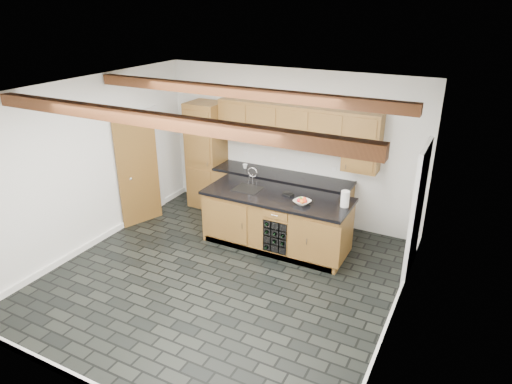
% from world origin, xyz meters
% --- Properties ---
extents(ground, '(5.00, 5.00, 0.00)m').
position_xyz_m(ground, '(0.00, 0.00, 0.00)').
color(ground, black).
rests_on(ground, ground).
extents(room_shell, '(5.01, 5.00, 5.00)m').
position_xyz_m(room_shell, '(-0.09, 0.53, 1.53)').
color(room_shell, white).
rests_on(room_shell, ground).
extents(back_cabinetry, '(3.65, 0.62, 2.20)m').
position_xyz_m(back_cabinetry, '(-0.38, 2.24, 0.98)').
color(back_cabinetry, olive).
rests_on(back_cabinetry, ground).
extents(island, '(2.48, 0.96, 0.93)m').
position_xyz_m(island, '(0.31, 1.28, 0.46)').
color(island, olive).
rests_on(island, ground).
extents(faucet, '(0.45, 0.40, 0.34)m').
position_xyz_m(faucet, '(-0.25, 1.33, 0.96)').
color(faucet, black).
rests_on(faucet, island).
extents(kitchen_scale, '(0.19, 0.15, 0.05)m').
position_xyz_m(kitchen_scale, '(0.46, 1.37, 0.96)').
color(kitchen_scale, black).
rests_on(kitchen_scale, island).
extents(fruit_bowl, '(0.32, 0.32, 0.06)m').
position_xyz_m(fruit_bowl, '(0.80, 1.15, 0.96)').
color(fruit_bowl, silver).
rests_on(fruit_bowl, island).
extents(fruit_cluster, '(0.16, 0.17, 0.07)m').
position_xyz_m(fruit_cluster, '(0.80, 1.15, 1.00)').
color(fruit_cluster, red).
rests_on(fruit_cluster, fruit_bowl).
extents(paper_towel, '(0.13, 0.13, 0.26)m').
position_xyz_m(paper_towel, '(1.42, 1.36, 1.06)').
color(paper_towel, white).
rests_on(paper_towel, island).
extents(mug, '(0.09, 0.09, 0.08)m').
position_xyz_m(mug, '(-0.78, 2.17, 0.97)').
color(mug, white).
rests_on(mug, back_cabinetry).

